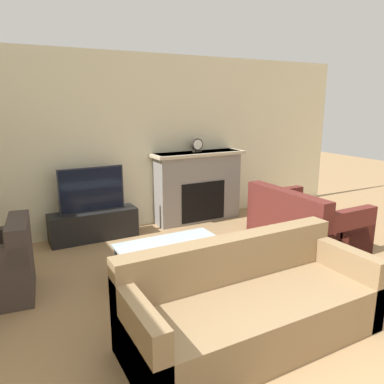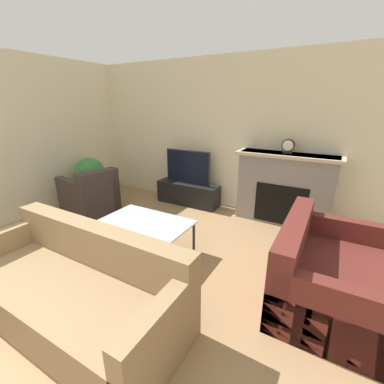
{
  "view_description": "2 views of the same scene",
  "coord_description": "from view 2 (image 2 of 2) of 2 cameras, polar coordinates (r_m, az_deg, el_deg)",
  "views": [
    {
      "loc": [
        -1.83,
        -1.14,
        1.98
      ],
      "look_at": [
        0.36,
        2.88,
        0.87
      ],
      "focal_mm": 35.0,
      "sensor_mm": 36.0,
      "label": 1
    },
    {
      "loc": [
        1.85,
        -0.02,
        1.92
      ],
      "look_at": [
        0.29,
        2.73,
        0.82
      ],
      "focal_mm": 24.0,
      "sensor_mm": 36.0,
      "label": 2
    }
  ],
  "objects": [
    {
      "name": "couch_loveseat",
      "position": [
        3.01,
        27.67,
        -16.07
      ],
      "size": [
        0.99,
        1.45,
        0.82
      ],
      "rotation": [
        0.0,
        0.0,
        1.57
      ],
      "color": "#5B231E",
      "rests_on": "ground_plane"
    },
    {
      "name": "tv",
      "position": [
        4.96,
        -0.92,
        5.56
      ],
      "size": [
        0.93,
        0.06,
        0.65
      ],
      "color": "#232328",
      "rests_on": "tv_stand"
    },
    {
      "name": "wall_back",
      "position": [
        4.85,
        7.09,
        12.28
      ],
      "size": [
        8.51,
        0.06,
        2.7
      ],
      "color": "beige",
      "rests_on": "ground_plane"
    },
    {
      "name": "mantel_clock",
      "position": [
        4.32,
        20.58,
        9.56
      ],
      "size": [
        0.19,
        0.07,
        0.22
      ],
      "color": "#28231E",
      "rests_on": "fireplace"
    },
    {
      "name": "coffee_table",
      "position": [
        3.47,
        -9.95,
        -6.86
      ],
      "size": [
        1.17,
        0.66,
        0.45
      ],
      "color": "#333338",
      "rests_on": "ground_plane"
    },
    {
      "name": "tv_stand",
      "position": [
        5.11,
        -0.87,
        -0.32
      ],
      "size": [
        1.26,
        0.37,
        0.43
      ],
      "color": "black",
      "rests_on": "ground_plane"
    },
    {
      "name": "wall_left",
      "position": [
        5.17,
        -35.12,
        9.44
      ],
      "size": [
        0.06,
        7.39,
        2.7
      ],
      "color": "beige",
      "rests_on": "ground_plane"
    },
    {
      "name": "fireplace",
      "position": [
        4.47,
        19.81,
        0.98
      ],
      "size": [
        1.59,
        0.44,
        1.17
      ],
      "color": "gray",
      "rests_on": "ground_plane"
    },
    {
      "name": "armchair_by_window",
      "position": [
        5.08,
        -21.64,
        -0.86
      ],
      "size": [
        0.98,
        0.83,
        0.82
      ],
      "rotation": [
        0.0,
        0.0,
        -1.7
      ],
      "color": "#3D332D",
      "rests_on": "ground_plane"
    },
    {
      "name": "potted_plant",
      "position": [
        5.51,
        -21.69,
        3.76
      ],
      "size": [
        0.58,
        0.58,
        0.9
      ],
      "color": "#47474C",
      "rests_on": "ground_plane"
    },
    {
      "name": "couch_sectional",
      "position": [
        2.74,
        -24.46,
        -19.3
      ],
      "size": [
        2.19,
        0.89,
        0.82
      ],
      "color": "#8C704C",
      "rests_on": "ground_plane"
    }
  ]
}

